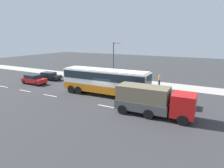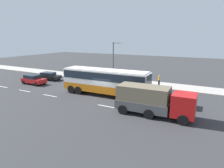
% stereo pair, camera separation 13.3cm
% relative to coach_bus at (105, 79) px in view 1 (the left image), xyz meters
% --- Properties ---
extents(ground_plane, '(120.00, 120.00, 0.00)m').
position_rel_coach_bus_xyz_m(ground_plane, '(0.25, -0.56, -2.15)').
color(ground_plane, '#333335').
extents(sidewalk_curb, '(80.00, 4.00, 0.15)m').
position_rel_coach_bus_xyz_m(sidewalk_curb, '(0.25, 8.83, -2.08)').
color(sidewalk_curb, '#A8A399').
rests_on(sidewalk_curb, ground_plane).
extents(lane_centreline, '(26.22, 0.16, 0.01)m').
position_rel_coach_bus_xyz_m(lane_centreline, '(-4.88, -3.65, -2.15)').
color(lane_centreline, white).
rests_on(lane_centreline, ground_plane).
extents(coach_bus, '(11.83, 3.00, 3.47)m').
position_rel_coach_bus_xyz_m(coach_bus, '(0.00, 0.00, 0.00)').
color(coach_bus, orange).
rests_on(coach_bus, ground_plane).
extents(cargo_truck, '(7.59, 2.75, 2.86)m').
position_rel_coach_bus_xyz_m(cargo_truck, '(7.57, -3.65, -0.58)').
color(cargo_truck, red).
rests_on(cargo_truck, ground_plane).
extents(car_red_compact, '(4.28, 1.96, 1.54)m').
position_rel_coach_bus_xyz_m(car_red_compact, '(-13.65, -0.08, -1.34)').
color(car_red_compact, '#B21919').
rests_on(car_red_compact, ground_plane).
extents(car_black_sedan, '(4.47, 2.25, 1.38)m').
position_rel_coach_bus_xyz_m(car_black_sedan, '(-13.90, 3.54, -1.41)').
color(car_black_sedan, black).
rests_on(car_black_sedan, ground_plane).
extents(car_white_minivan, '(4.24, 2.04, 1.49)m').
position_rel_coach_bus_xyz_m(car_white_minivan, '(8.76, 0.28, -1.36)').
color(car_white_minivan, white).
rests_on(car_white_minivan, ground_plane).
extents(pedestrian_near_curb, '(0.32, 0.32, 1.59)m').
position_rel_coach_bus_xyz_m(pedestrian_near_curb, '(-0.52, 9.17, -1.09)').
color(pedestrian_near_curb, brown).
rests_on(pedestrian_near_curb, sidewalk_curb).
extents(pedestrian_at_crossing, '(0.32, 0.32, 1.71)m').
position_rel_coach_bus_xyz_m(pedestrian_at_crossing, '(4.96, 8.25, -1.01)').
color(pedestrian_at_crossing, black).
rests_on(pedestrian_at_crossing, sidewalk_curb).
extents(street_lamp, '(1.86, 0.24, 6.63)m').
position_rel_coach_bus_xyz_m(street_lamp, '(-2.39, 7.12, 1.84)').
color(street_lamp, '#47474C').
rests_on(street_lamp, sidewalk_curb).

